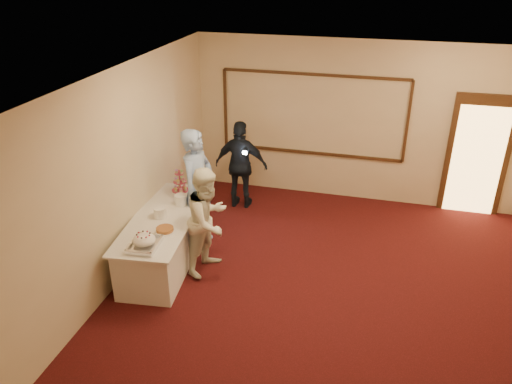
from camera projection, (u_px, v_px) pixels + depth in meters
floor at (326, 308)px, 6.75m from camera, size 7.00×7.00×0.00m
room_walls at (336, 172)px, 5.86m from camera, size 6.04×7.04×3.02m
wall_molding at (313, 115)px, 9.24m from camera, size 3.45×0.04×1.55m
doorway at (477, 156)px, 8.78m from camera, size 1.05×0.07×2.20m
buffet_table at (166, 239)px, 7.62m from camera, size 1.14×2.41×0.77m
pavlova_tray at (144, 241)px, 6.68m from camera, size 0.41×0.54×0.19m
cupcake_stand at (180, 182)px, 8.20m from camera, size 0.28×0.28×0.41m
plate_stack_a at (160, 212)px, 7.41m from camera, size 0.20×0.20×0.16m
plate_stack_b at (181, 200)px, 7.78m from camera, size 0.19×0.19×0.16m
tart at (165, 230)px, 7.06m from camera, size 0.29×0.29×0.06m
man at (198, 188)px, 7.87m from camera, size 0.58×0.78×1.95m
woman at (208, 221)px, 7.25m from camera, size 0.82×0.94×1.64m
guest at (241, 165)px, 9.08m from camera, size 0.98×0.43×1.65m
camera_flash at (245, 153)px, 8.63m from camera, size 0.08×0.06×0.05m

